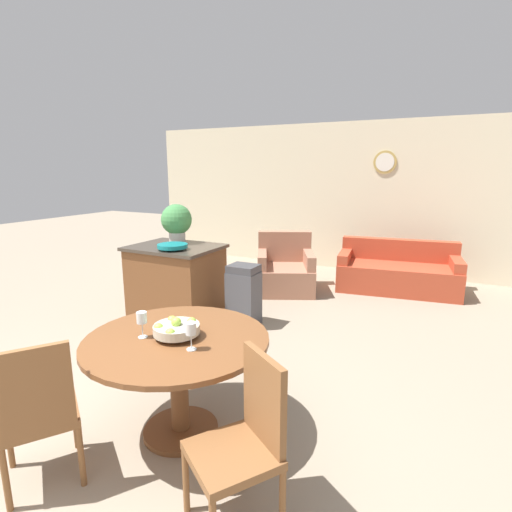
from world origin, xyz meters
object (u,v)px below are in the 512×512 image
teal_bowl (173,246)px  couch (397,273)px  dining_chair_near_right (245,436)px  wine_glass_left (142,319)px  dining_chair_near_left (38,409)px  wine_glass_right (191,330)px  dining_table (178,360)px  potted_plant (177,221)px  fruit_bowl (177,329)px  armchair (285,271)px  trash_bin (244,296)px  kitchen_island (176,280)px

teal_bowl → couch: (2.29, 2.63, -0.69)m
dining_chair_near_right → wine_glass_left: bearing=16.2°
dining_chair_near_left → teal_bowl: bearing=55.6°
dining_chair_near_left → wine_glass_right: bearing=-9.8°
dining_chair_near_right → wine_glass_right: size_ratio=5.08×
dining_table → potted_plant: size_ratio=2.49×
fruit_bowl → dining_chair_near_left: bearing=-119.0°
wine_glass_left → armchair: bearing=97.5°
wine_glass_left → armchair: 3.76m
dining_table → armchair: (-0.69, 3.58, -0.27)m
potted_plant → wine_glass_right: bearing=-50.6°
potted_plant → trash_bin: 1.36m
trash_bin → wine_glass_right: bearing=-69.8°
potted_plant → teal_bowl: bearing=-59.2°
dining_chair_near_left → kitchen_island: 2.93m
wine_glass_right → couch: bearing=81.3°
couch → fruit_bowl: bearing=-109.4°
wine_glass_left → kitchen_island: wine_glass_left is taller
dining_chair_near_left → couch: dining_chair_near_left is taller
dining_chair_near_left → fruit_bowl: size_ratio=2.96×
wine_glass_right → potted_plant: potted_plant is taller
teal_bowl → trash_bin: size_ratio=0.48×
wine_glass_left → armchair: (-0.49, 3.69, -0.58)m
teal_bowl → trash_bin: teal_bowl is taller
wine_glass_right → potted_plant: (-1.85, 2.25, 0.32)m
wine_glass_left → trash_bin: size_ratio=0.24×
wine_glass_left → couch: wine_glass_left is taller
dining_chair_near_right → kitchen_island: size_ratio=0.84×
teal_bowl → armchair: 2.09m
wine_glass_left → potted_plant: potted_plant is taller
dining_table → dining_chair_near_left: (-0.42, -0.76, -0.07)m
dining_chair_near_right → wine_glass_right: (-0.56, 0.31, 0.37)m
dining_table → kitchen_island: kitchen_island is taller
fruit_bowl → dining_table: bearing=-159.9°
dining_chair_near_left → armchair: size_ratio=0.78×
teal_bowl → potted_plant: bearing=120.8°
teal_bowl → couch: 3.55m
fruit_bowl → trash_bin: fruit_bowl is taller
dining_table → couch: size_ratio=0.67×
armchair → wine_glass_right: bearing=-102.0°
trash_bin → armchair: (-0.12, 1.58, -0.08)m
fruit_bowl → kitchen_island: 2.50m
wine_glass_right → potted_plant: size_ratio=0.36×
dining_table → wine_glass_right: 0.38m
trash_bin → dining_table: bearing=-74.0°
dining_chair_near_right → kitchen_island: 3.30m
dining_table → kitchen_island: (-1.54, 1.94, -0.11)m
dining_chair_near_left → couch: bearing=19.8°
potted_plant → trash_bin: bearing=-7.0°
trash_bin → wine_glass_left: bearing=-80.2°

